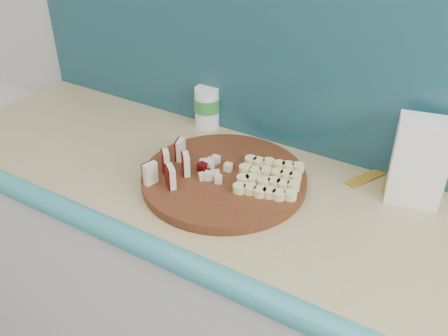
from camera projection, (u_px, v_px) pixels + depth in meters
kitchen_counter at (280, 329)px, 1.50m from camera, size 2.20×0.63×0.91m
backsplash at (345, 77)px, 1.32m from camera, size 2.20×0.02×0.50m
cutting_board at (224, 179)px, 1.34m from camera, size 0.55×0.55×0.03m
apple_wedges at (170, 165)px, 1.31m from camera, size 0.09×0.18×0.06m
apple_chunks at (214, 169)px, 1.33m from camera, size 0.07×0.07×0.02m
banana_slices at (269, 178)px, 1.30m from camera, size 0.20×0.20×0.02m
flour_bag at (419, 161)px, 1.23m from camera, size 0.15×0.12×0.22m
canister at (207, 106)px, 1.58m from camera, size 0.08×0.08×0.13m
banana_peel at (388, 182)px, 1.34m from camera, size 0.21×0.17×0.01m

